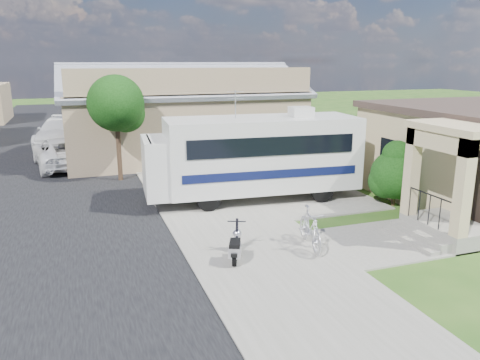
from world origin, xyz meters
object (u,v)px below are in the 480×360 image
object	(u,v)px
shrub	(396,172)
scooter	(236,247)
pickup_truck	(62,152)
van	(60,132)
garden_hose	(403,228)
bicycle	(310,230)
motorhome	(254,154)

from	to	relation	value
shrub	scooter	size ratio (longest dim) A/B	1.78
scooter	pickup_truck	xyz separation A→B (m)	(-4.44, 13.54, 0.31)
pickup_truck	van	size ratio (longest dim) A/B	0.91
garden_hose	bicycle	bearing A→B (deg)	-174.66
bicycle	motorhome	bearing A→B (deg)	97.01
shrub	pickup_truck	xyz separation A→B (m)	(-11.51, 10.71, -0.49)
van	pickup_truck	bearing A→B (deg)	-77.77
shrub	scooter	distance (m)	7.65
bicycle	pickup_truck	distance (m)	14.99
scooter	pickup_truck	world-z (taller)	pickup_truck
bicycle	van	world-z (taller)	van
pickup_truck	shrub	bearing A→B (deg)	128.74
motorhome	shrub	bearing A→B (deg)	-22.89
pickup_truck	motorhome	bearing A→B (deg)	121.43
bicycle	shrub	bearing A→B (deg)	39.39
shrub	garden_hose	size ratio (longest dim) A/B	5.59
motorhome	bicycle	distance (m)	5.22
shrub	scooter	xyz separation A→B (m)	(-7.07, -2.83, -0.80)
scooter	motorhome	bearing A→B (deg)	86.92
van	garden_hose	xyz separation A→B (m)	(10.29, -19.88, -0.74)
pickup_truck	garden_hose	distance (m)	16.54
bicycle	van	distance (m)	21.35
shrub	van	distance (m)	21.06
van	shrub	bearing A→B (deg)	-45.83
van	garden_hose	distance (m)	22.40
van	garden_hose	world-z (taller)	van
shrub	pickup_truck	world-z (taller)	shrub
garden_hose	van	bearing A→B (deg)	117.37
van	garden_hose	bearing A→B (deg)	-52.32
scooter	bicycle	size ratio (longest dim) A/B	0.72
motorhome	van	distance (m)	16.76
scooter	bicycle	distance (m)	2.23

